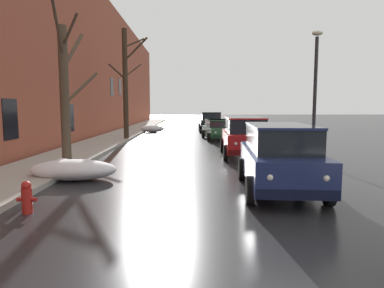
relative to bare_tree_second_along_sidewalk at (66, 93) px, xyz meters
name	(u,v)px	position (x,y,z in m)	size (l,w,h in m)	color
left_sidewalk_slab	(100,143)	(-1.17, 8.75, -2.70)	(2.76, 80.00, 0.16)	#A8A399
brick_townhouse_facade	(66,48)	(-3.04, 8.75, 3.01)	(0.63, 80.00, 11.58)	#9E4C38
snow_bank_near_corner_left	(153,129)	(0.96, 18.76, -2.45)	(2.11, 1.15, 0.66)	white
snow_bank_mid_block_left	(73,170)	(0.59, -1.32, -2.46)	(2.71, 1.28, 0.65)	white
snow_bank_near_corner_right	(265,140)	(8.66, 7.61, -2.39)	(2.39, 1.11, 0.81)	white
snow_bank_far_right_pile	(272,145)	(8.43, 4.92, -2.39)	(1.68, 1.37, 0.80)	white
bare_tree_second_along_sidewalk	(66,93)	(0.00, 0.00, 0.00)	(1.01, 3.45, 5.57)	#4C3D2D
bare_tree_mid_block	(126,82)	(0.01, 11.31, 1.15)	(2.53, 2.05, 7.46)	#382B1E
suv_darkblue_approaching_near_lane	(279,155)	(6.74, -2.76, -1.79)	(2.27, 4.59, 1.82)	navy
suv_red_parked_kerbside_close	(244,135)	(6.84, 3.89, -1.79)	(2.21, 4.71, 1.82)	red
sedan_green_parked_kerbside_mid	(218,129)	(6.24, 11.82, -2.02)	(2.15, 4.52, 1.42)	#1E5633
suv_black_parked_far_down_block	(211,121)	(6.22, 19.33, -1.79)	(2.13, 4.31, 1.82)	black
fire_hydrant	(27,197)	(0.77, -4.73, -2.42)	(0.42, 0.22, 0.71)	#B21E19
street_lamp_post	(315,89)	(9.37, 1.95, 0.23)	(0.44, 0.24, 5.31)	#28282D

